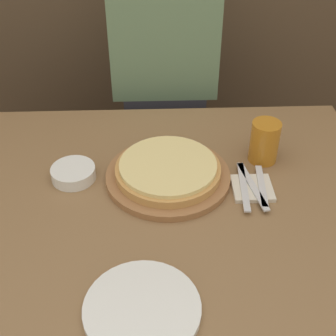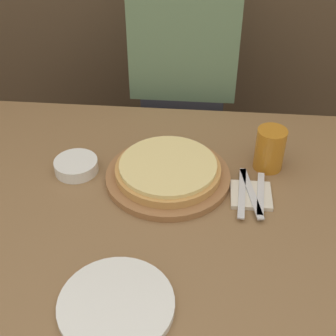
# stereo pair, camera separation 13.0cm
# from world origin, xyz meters

# --- Properties ---
(dining_table) EXTENTS (1.35, 0.98, 0.74)m
(dining_table) POSITION_xyz_m (0.00, 0.00, 0.37)
(dining_table) COLOR olive
(dining_table) RESTS_ON ground_plane
(pizza_on_board) EXTENTS (0.35, 0.35, 0.06)m
(pizza_on_board) POSITION_xyz_m (0.08, 0.10, 0.77)
(pizza_on_board) COLOR #99663D
(pizza_on_board) RESTS_ON dining_table
(beer_glass) EXTENTS (0.08, 0.08, 0.13)m
(beer_glass) POSITION_xyz_m (0.37, 0.18, 0.81)
(beer_glass) COLOR #B7701E
(beer_glass) RESTS_ON dining_table
(dinner_plate) EXTENTS (0.25, 0.25, 0.02)m
(dinner_plate) POSITION_xyz_m (0.01, -0.34, 0.75)
(dinner_plate) COLOR white
(dinner_plate) RESTS_ON dining_table
(side_bowl) EXTENTS (0.13, 0.13, 0.04)m
(side_bowl) POSITION_xyz_m (-0.19, 0.12, 0.76)
(side_bowl) COLOR white
(side_bowl) RESTS_ON dining_table
(napkin_stack) EXTENTS (0.11, 0.11, 0.01)m
(napkin_stack) POSITION_xyz_m (0.31, 0.05, 0.75)
(napkin_stack) COLOR beige
(napkin_stack) RESTS_ON dining_table
(fork) EXTENTS (0.03, 0.21, 0.00)m
(fork) POSITION_xyz_m (0.29, 0.05, 0.76)
(fork) COLOR silver
(fork) RESTS_ON napkin_stack
(dinner_knife) EXTENTS (0.06, 0.21, 0.00)m
(dinner_knife) POSITION_xyz_m (0.31, 0.05, 0.76)
(dinner_knife) COLOR silver
(dinner_knife) RESTS_ON napkin_stack
(spoon) EXTENTS (0.03, 0.18, 0.00)m
(spoon) POSITION_xyz_m (0.34, 0.05, 0.76)
(spoon) COLOR silver
(spoon) RESTS_ON napkin_stack
(diner_person) EXTENTS (0.38, 0.20, 1.33)m
(diner_person) POSITION_xyz_m (0.09, 0.68, 0.65)
(diner_person) COLOR #33333D
(diner_person) RESTS_ON ground_plane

